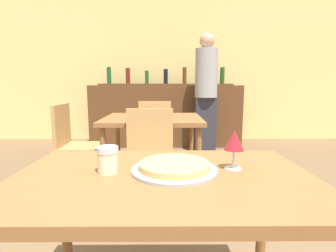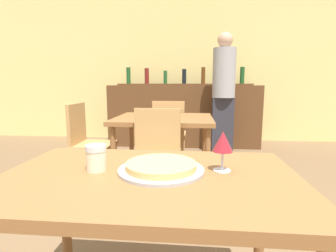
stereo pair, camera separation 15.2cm
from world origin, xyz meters
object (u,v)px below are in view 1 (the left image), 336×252
chair_far_side_front (149,156)px  person_standing (206,89)px  cheese_shaker (108,160)px  wine_glass (234,141)px  pizza_tray (174,167)px  chair_far_side_left (73,140)px  chair_far_side_back (155,130)px

chair_far_side_front → person_standing: bearing=70.0°
cheese_shaker → wine_glass: wine_glass is taller
pizza_tray → wine_glass: wine_glass is taller
pizza_tray → person_standing: 3.13m
wine_glass → chair_far_side_left: bearing=127.7°
cheese_shaker → wine_glass: bearing=5.0°
chair_far_side_left → chair_far_side_back: bearing=-54.4°
chair_far_side_front → chair_far_side_left: size_ratio=1.00×
wine_glass → cheese_shaker: bearing=-175.0°
person_standing → wine_glass: person_standing is taller
pizza_tray → wine_glass: (0.24, 0.03, 0.10)m
chair_far_side_front → chair_far_side_left: bearing=144.4°
cheese_shaker → wine_glass: size_ratio=0.65×
person_standing → wine_glass: (-0.34, -3.04, -0.16)m
wine_glass → person_standing: bearing=83.6°
chair_far_side_front → person_standing: 2.23m
cheese_shaker → person_standing: bearing=74.8°
cheese_shaker → pizza_tray: bearing=2.9°
chair_far_side_left → person_standing: person_standing is taller
chair_far_side_back → cheese_shaker: size_ratio=8.50×
pizza_tray → cheese_shaker: size_ratio=3.29×
chair_far_side_back → cheese_shaker: 2.22m
chair_far_side_front → person_standing: person_standing is taller
chair_far_side_front → wine_glass: bearing=-67.7°
chair_far_side_left → pizza_tray: 1.89m
pizza_tray → chair_far_side_back: bearing=94.4°
chair_far_side_back → chair_far_side_left: (-0.81, -0.58, 0.00)m
person_standing → wine_glass: 3.06m
chair_far_side_left → person_standing: (1.56, 1.46, 0.49)m
chair_far_side_front → wine_glass: 1.12m
chair_far_side_front → pizza_tray: chair_far_side_front is taller
pizza_tray → cheese_shaker: cheese_shaker is taller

